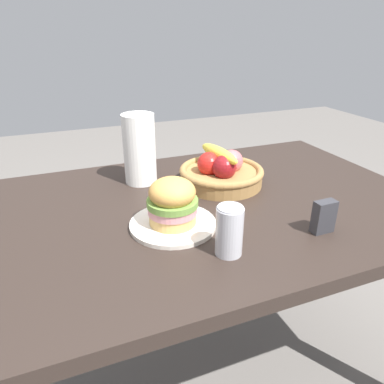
{
  "coord_description": "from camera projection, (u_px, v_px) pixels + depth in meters",
  "views": [
    {
      "loc": [
        -0.41,
        -0.92,
        1.25
      ],
      "look_at": [
        -0.06,
        -0.03,
        0.81
      ],
      "focal_mm": 33.76,
      "sensor_mm": 36.0,
      "label": 1
    }
  ],
  "objects": [
    {
      "name": "ground_plane",
      "position": [
        202.0,
        371.0,
        1.44
      ],
      "size": [
        8.0,
        8.0,
        0.0
      ],
      "primitive_type": "plane",
      "color": "slate"
    },
    {
      "name": "dining_table",
      "position": [
        205.0,
        231.0,
        1.17
      ],
      "size": [
        1.4,
        0.9,
        0.75
      ],
      "color": "#2D231E",
      "rests_on": "ground_plane"
    },
    {
      "name": "plate",
      "position": [
        173.0,
        224.0,
        0.99
      ],
      "size": [
        0.24,
        0.24,
        0.01
      ],
      "primitive_type": "cylinder",
      "color": "silver",
      "rests_on": "dining_table"
    },
    {
      "name": "sandwich",
      "position": [
        172.0,
        201.0,
        0.96
      ],
      "size": [
        0.14,
        0.14,
        0.13
      ],
      "color": "#DBAD60",
      "rests_on": "plate"
    },
    {
      "name": "soda_can",
      "position": [
        229.0,
        231.0,
        0.85
      ],
      "size": [
        0.07,
        0.07,
        0.13
      ],
      "color": "silver",
      "rests_on": "dining_table"
    },
    {
      "name": "fruit_basket",
      "position": [
        221.0,
        171.0,
        1.24
      ],
      "size": [
        0.29,
        0.29,
        0.14
      ],
      "color": "#9E7542",
      "rests_on": "dining_table"
    },
    {
      "name": "paper_towel_roll",
      "position": [
        140.0,
        149.0,
        1.23
      ],
      "size": [
        0.11,
        0.11,
        0.24
      ],
      "primitive_type": "cylinder",
      "color": "white",
      "rests_on": "dining_table"
    },
    {
      "name": "napkin_holder",
      "position": [
        324.0,
        217.0,
        0.95
      ],
      "size": [
        0.06,
        0.03,
        0.09
      ],
      "primitive_type": "cube",
      "rotation": [
        0.0,
        0.0,
        0.02
      ],
      "color": "#333338",
      "rests_on": "dining_table"
    }
  ]
}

